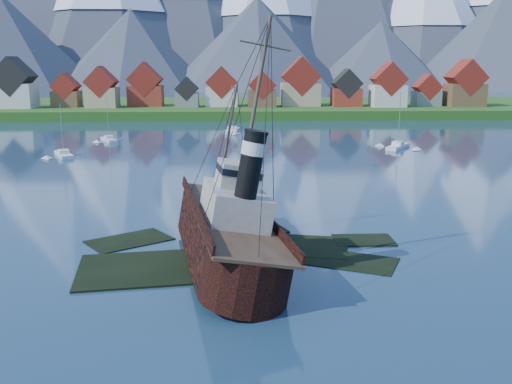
{
  "coord_description": "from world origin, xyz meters",
  "views": [
    {
      "loc": [
        1.65,
        -50.28,
        17.7
      ],
      "look_at": [
        3.99,
        6.0,
        5.0
      ],
      "focal_mm": 40.0,
      "sensor_mm": 36.0,
      "label": 1
    }
  ],
  "objects_px": {
    "sailboat_a": "(64,155)",
    "sailboat_e": "(232,131)",
    "tugboat_wreck": "(222,227)",
    "sailboat_d": "(398,147)",
    "sailboat_c": "(109,140)"
  },
  "relations": [
    {
      "from": "sailboat_c",
      "to": "sailboat_d",
      "type": "relative_size",
      "value": 0.83
    },
    {
      "from": "tugboat_wreck",
      "to": "sailboat_a",
      "type": "relative_size",
      "value": 2.73
    },
    {
      "from": "sailboat_c",
      "to": "sailboat_d",
      "type": "xyz_separation_m",
      "value": [
        64.41,
        -14.68,
        0.05
      ]
    },
    {
      "from": "sailboat_a",
      "to": "tugboat_wreck",
      "type": "bearing_deg",
      "value": -88.37
    },
    {
      "from": "sailboat_a",
      "to": "sailboat_e",
      "type": "relative_size",
      "value": 0.83
    },
    {
      "from": "tugboat_wreck",
      "to": "sailboat_d",
      "type": "distance_m",
      "value": 77.82
    },
    {
      "from": "sailboat_a",
      "to": "sailboat_e",
      "type": "bearing_deg",
      "value": 23.28
    },
    {
      "from": "tugboat_wreck",
      "to": "sailboat_e",
      "type": "relative_size",
      "value": 2.28
    },
    {
      "from": "sailboat_c",
      "to": "sailboat_d",
      "type": "bearing_deg",
      "value": -39.71
    },
    {
      "from": "tugboat_wreck",
      "to": "sailboat_a",
      "type": "distance_m",
      "value": 68.86
    },
    {
      "from": "tugboat_wreck",
      "to": "sailboat_a",
      "type": "xyz_separation_m",
      "value": [
        -32.06,
        60.88,
        -2.67
      ]
    },
    {
      "from": "sailboat_d",
      "to": "sailboat_e",
      "type": "bearing_deg",
      "value": 173.53
    },
    {
      "from": "sailboat_d",
      "to": "sailboat_e",
      "type": "height_order",
      "value": "sailboat_e"
    },
    {
      "from": "sailboat_c",
      "to": "sailboat_e",
      "type": "xyz_separation_m",
      "value": [
        28.98,
        16.08,
        0.05
      ]
    },
    {
      "from": "tugboat_wreck",
      "to": "sailboat_e",
      "type": "distance_m",
      "value": 99.51
    }
  ]
}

